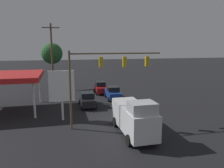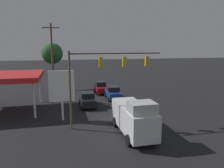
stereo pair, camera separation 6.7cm
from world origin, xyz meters
TOP-DOWN VIEW (x-y plane):
  - ground_plane at (0.00, 0.00)m, footprint 200.00×200.00m
  - traffic_signal_assembly at (1.60, 1.67)m, footprint 9.16×0.43m
  - utility_pole at (6.92, -10.02)m, footprint 2.40×0.26m
  - gas_station_canopy at (13.01, -6.16)m, footprint 9.68×8.37m
  - price_sign at (5.73, -1.17)m, footprint 2.71×0.27m
  - sedan_waiting at (2.46, -5.95)m, footprint 2.07×4.41m
  - delivery_truck at (-0.54, 4.44)m, footprint 2.64×6.83m
  - hatchback_crossing at (-0.68, -13.45)m, footprint 2.03×3.84m
  - sedan_far at (-1.80, -9.14)m, footprint 2.16×4.45m
  - street_tree at (7.24, -18.63)m, footprint 3.77×3.77m

SIDE VIEW (x-z plane):
  - ground_plane at x=0.00m, z-range 0.00..0.00m
  - hatchback_crossing at x=-0.68m, z-range -0.04..1.93m
  - sedan_waiting at x=2.46m, z-range -0.01..1.92m
  - sedan_far at x=-1.80m, z-range -0.01..1.92m
  - delivery_truck at x=-0.54m, z-range -0.10..3.48m
  - price_sign at x=5.73m, z-range 0.93..6.37m
  - gas_station_canopy at x=13.01m, z-range 1.97..6.61m
  - traffic_signal_assembly at x=1.60m, z-range 1.92..9.53m
  - utility_pole at x=6.92m, z-range 0.29..11.38m
  - street_tree at x=7.24m, z-range 2.30..10.78m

